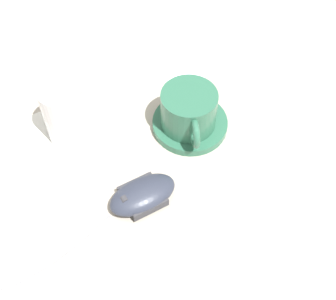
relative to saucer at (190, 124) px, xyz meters
name	(u,v)px	position (x,y,z in m)	size (l,w,h in m)	color
ground_plane	(142,152)	(0.09, 0.00, -0.01)	(3.00, 3.00, 0.00)	#B2A899
saucer	(190,124)	(0.00, 0.00, 0.00)	(0.12, 0.12, 0.01)	#2D664C
coffee_cup	(189,110)	(0.00, 0.00, 0.04)	(0.09, 0.11, 0.06)	#2D664C
computer_mouse	(143,195)	(0.14, 0.07, 0.01)	(0.10, 0.06, 0.03)	#2D3342
napkin_under_glass	(68,134)	(0.17, -0.10, -0.01)	(0.13, 0.13, 0.00)	silver
drinking_glass	(65,113)	(0.17, -0.09, 0.05)	(0.06, 0.06, 0.10)	silver
napkin_spare	(167,54)	(-0.06, -0.16, -0.01)	(0.14, 0.14, 0.00)	white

